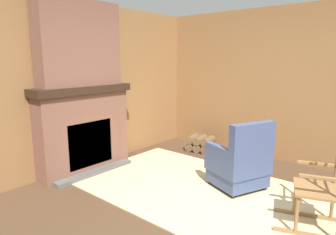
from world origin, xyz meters
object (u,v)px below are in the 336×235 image
object	(u,v)px
rocking_chair	(321,191)
oil_lamp_vase	(50,81)
storage_case	(104,80)
armchair	(240,164)
decorative_plate_on_mantel	(83,77)
firewood_stack	(200,143)

from	to	relation	value
rocking_chair	oil_lamp_vase	bearing A→B (deg)	-1.79
oil_lamp_vase	storage_case	world-z (taller)	oil_lamp_vase
armchair	storage_case	distance (m)	2.50
armchair	decorative_plate_on_mantel	xyz separation A→B (m)	(-2.23, -0.89, 1.12)
storage_case	decorative_plate_on_mantel	bearing A→B (deg)	-93.07
rocking_chair	firewood_stack	bearing A→B (deg)	-49.83
rocking_chair	oil_lamp_vase	size ratio (longest dim) A/B	4.22
storage_case	firewood_stack	bearing A→B (deg)	62.02
armchair	firewood_stack	world-z (taller)	armchair
firewood_stack	decorative_plate_on_mantel	distance (m)	2.51
rocking_chair	storage_case	bearing A→B (deg)	-17.11
decorative_plate_on_mantel	oil_lamp_vase	bearing A→B (deg)	-87.89
armchair	decorative_plate_on_mantel	bearing A→B (deg)	44.29
armchair	decorative_plate_on_mantel	world-z (taller)	decorative_plate_on_mantel
rocking_chair	storage_case	world-z (taller)	storage_case
oil_lamp_vase	decorative_plate_on_mantel	bearing A→B (deg)	92.11
rocking_chair	oil_lamp_vase	world-z (taller)	oil_lamp_vase
storage_case	armchair	bearing A→B (deg)	13.09
armchair	rocking_chair	xyz separation A→B (m)	(1.09, -0.36, 0.06)
firewood_stack	storage_case	xyz separation A→B (m)	(-0.84, -1.58, 1.27)
rocking_chair	storage_case	xyz separation A→B (m)	(-3.30, -0.15, 1.00)
oil_lamp_vase	rocking_chair	bearing A→B (deg)	17.96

